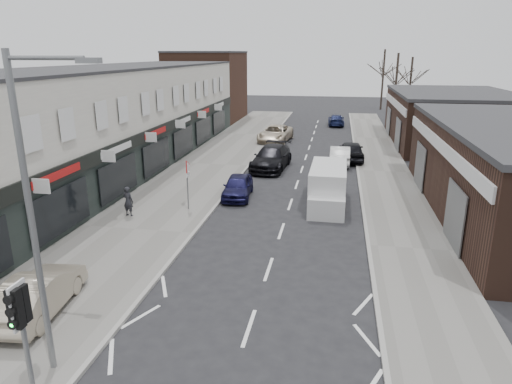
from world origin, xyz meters
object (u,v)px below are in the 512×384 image
at_px(parked_car_left_b, 271,158).
at_px(parked_car_left_c, 275,134).
at_px(street_lamp, 36,205).
at_px(parked_car_left_a, 238,186).
at_px(parked_car_right_a, 340,155).
at_px(traffic_light, 20,316).
at_px(parked_car_right_c, 336,120).
at_px(pedestrian, 128,201).
at_px(white_van, 328,187).
at_px(sedan_on_pavement, 39,293).
at_px(warning_sign, 188,170).
at_px(parked_car_right_b, 351,151).

distance_m(parked_car_left_b, parked_car_left_c, 10.39).
bearing_deg(street_lamp, parked_car_left_a, 84.90).
bearing_deg(parked_car_right_a, parked_car_left_a, 58.70).
height_order(parked_car_left_c, parked_car_right_a, parked_car_left_c).
bearing_deg(traffic_light, street_lamp, 95.88).
bearing_deg(traffic_light, parked_car_right_c, 81.71).
bearing_deg(parked_car_right_c, street_lamp, 79.64).
xyz_separation_m(pedestrian, parked_car_right_c, (10.01, 32.88, -0.26)).
xyz_separation_m(white_van, parked_car_left_b, (-4.20, 7.40, -0.19)).
height_order(white_van, parked_car_right_a, white_van).
bearing_deg(parked_car_left_c, parked_car_left_b, -77.97).
bearing_deg(sedan_on_pavement, parked_car_left_b, -109.06).
bearing_deg(pedestrian, parked_car_right_c, -95.97).
bearing_deg(warning_sign, parked_car_right_c, 76.77).
distance_m(sedan_on_pavement, parked_car_left_b, 20.77).
height_order(white_van, parked_car_left_b, white_van).
distance_m(parked_car_left_c, parked_car_right_b, 9.61).
height_order(traffic_light, parked_car_right_a, traffic_light).
xyz_separation_m(traffic_light, parked_car_right_a, (7.05, 26.17, -1.73)).
bearing_deg(parked_car_right_b, pedestrian, 50.57).
xyz_separation_m(white_van, parked_car_right_c, (0.20, 28.87, -0.37)).
bearing_deg(parked_car_left_a, street_lamp, -99.26).
distance_m(traffic_light, white_van, 17.71).
height_order(pedestrian, parked_car_right_c, pedestrian).
xyz_separation_m(pedestrian, parked_car_left_c, (4.49, 21.73, -0.12)).
bearing_deg(traffic_light, warning_sign, 93.10).
distance_m(white_van, parked_car_right_a, 9.75).
xyz_separation_m(traffic_light, street_lamp, (-0.13, 1.22, 2.20)).
bearing_deg(warning_sign, traffic_light, -86.90).
bearing_deg(parked_car_left_c, pedestrian, -95.84).
xyz_separation_m(street_lamp, warning_sign, (-0.63, 12.80, -2.42)).
bearing_deg(parked_car_right_a, parked_car_left_b, 26.00).
xyz_separation_m(warning_sign, parked_car_left_b, (2.96, 9.83, -1.39)).
bearing_deg(street_lamp, parked_car_right_a, 73.95).
bearing_deg(parked_car_left_b, parked_car_right_a, 30.03).
bearing_deg(pedestrian, sedan_on_pavement, 108.41).
distance_m(parked_car_left_c, parked_car_right_a, 9.99).
distance_m(traffic_light, parked_car_left_c, 34.23).
relative_size(traffic_light, parked_car_right_c, 0.72).
bearing_deg(pedestrian, traffic_light, 116.29).
xyz_separation_m(traffic_light, parked_car_left_c, (1.08, 34.17, -1.65)).
height_order(warning_sign, white_van, warning_sign).
bearing_deg(parked_car_right_b, sedan_on_pavement, 64.61).
xyz_separation_m(warning_sign, parked_car_right_b, (8.66, 13.38, -1.43)).
xyz_separation_m(white_van, sedan_on_pavement, (-8.65, -12.89, -0.21)).
height_order(street_lamp, parked_car_right_a, street_lamp).
distance_m(street_lamp, parked_car_left_a, 16.15).
distance_m(warning_sign, sedan_on_pavement, 10.66).
relative_size(pedestrian, parked_car_left_c, 0.28).
distance_m(parked_car_left_a, parked_car_left_c, 17.37).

